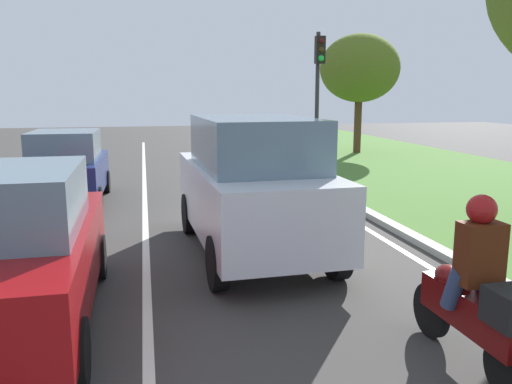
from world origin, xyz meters
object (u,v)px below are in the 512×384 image
object	(u,v)px
car_sedan_left_lane	(10,251)
rider_person	(478,252)
car_hatchback_far	(67,168)
tree_roadside_far	(360,69)
traffic_light_near_right	(319,76)
car_suv_ahead	(253,185)
motorcycle	(476,315)

from	to	relation	value
car_sedan_left_lane	rider_person	world-z (taller)	car_sedan_left_lane
car_hatchback_far	rider_person	world-z (taller)	car_hatchback_far
car_hatchback_far	tree_roadside_far	xyz separation A→B (m)	(11.00, 8.41, 2.80)
car_hatchback_far	rider_person	size ratio (longest dim) A/B	3.19
rider_person	traffic_light_near_right	size ratio (longest dim) A/B	0.25
car_suv_ahead	motorcycle	world-z (taller)	car_suv_ahead
car_sedan_left_lane	car_suv_ahead	bearing A→B (deg)	33.54
car_suv_ahead	tree_roadside_far	size ratio (longest dim) A/B	0.89
rider_person	tree_roadside_far	xyz separation A→B (m)	(6.12, 17.39, 2.49)
car_hatchback_far	motorcycle	world-z (taller)	car_hatchback_far
car_suv_ahead	car_sedan_left_lane	xyz separation A→B (m)	(-3.25, -2.21, -0.25)
car_suv_ahead	traffic_light_near_right	bearing A→B (deg)	63.02
rider_person	traffic_light_near_right	distance (m)	13.60
motorcycle	car_hatchback_far	bearing A→B (deg)	117.76
car_suv_ahead	tree_roadside_far	distance (m)	15.42
car_suv_ahead	motorcycle	xyz separation A→B (m)	(1.32, -4.17, -0.60)
tree_roadside_far	car_sedan_left_lane	bearing A→B (deg)	-124.60
motorcycle	traffic_light_near_right	size ratio (longest dim) A/B	0.41
car_sedan_left_lane	car_hatchback_far	bearing A→B (deg)	91.82
car_suv_ahead	rider_person	bearing A→B (deg)	-74.56
traffic_light_near_right	tree_roadside_far	size ratio (longest dim) A/B	0.91
car_suv_ahead	motorcycle	bearing A→B (deg)	-74.74
car_sedan_left_lane	traffic_light_near_right	world-z (taller)	traffic_light_near_right
motorcycle	rider_person	xyz separation A→B (m)	(-0.00, 0.05, 0.62)
car_suv_ahead	rider_person	xyz separation A→B (m)	(1.31, -4.12, 0.02)
rider_person	car_sedan_left_lane	bearing A→B (deg)	156.71
car_sedan_left_lane	traffic_light_near_right	size ratio (longest dim) A/B	0.92
rider_person	tree_roadside_far	world-z (taller)	tree_roadside_far
car_hatchback_far	tree_roadside_far	world-z (taller)	tree_roadside_far
car_sedan_left_lane	motorcycle	world-z (taller)	car_sedan_left_lane
car_suv_ahead	tree_roadside_far	bearing A→B (deg)	58.47
car_suv_ahead	car_hatchback_far	bearing A→B (deg)	123.98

